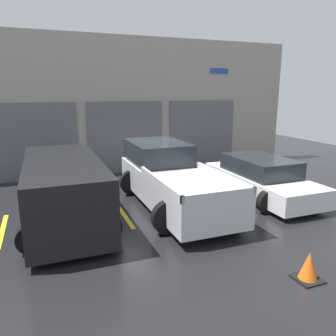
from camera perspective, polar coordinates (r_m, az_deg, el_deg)
ground_plane at (r=11.52m, az=-2.50°, el=-3.84°), size 28.00×28.00×0.00m
shophouse_building at (r=14.18m, az=-6.98°, el=10.50°), size 15.11×0.68×5.56m
pickup_truck at (r=9.88m, az=0.37°, el=-1.73°), size 2.48×5.34×1.77m
sedan_white at (r=11.17m, az=15.81°, el=-1.69°), size 2.22×4.45×1.28m
sedan_side at (r=8.92m, az=-17.63°, el=-3.51°), size 2.27×4.89×1.69m
parking_stripe_far_left at (r=9.26m, az=-26.89°, el=-9.68°), size 0.12×2.20×0.01m
parking_stripe_left at (r=9.40m, az=-7.75°, el=-7.96°), size 0.12×2.20×0.01m
parking_stripe_centre at (r=10.49m, az=8.92°, el=-5.72°), size 0.12×2.20×0.01m
parking_stripe_right at (r=12.27m, az=21.52°, el=-3.69°), size 0.12×2.20×0.01m
traffic_cone at (r=6.76m, az=23.29°, el=-15.58°), size 0.47×0.47×0.55m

